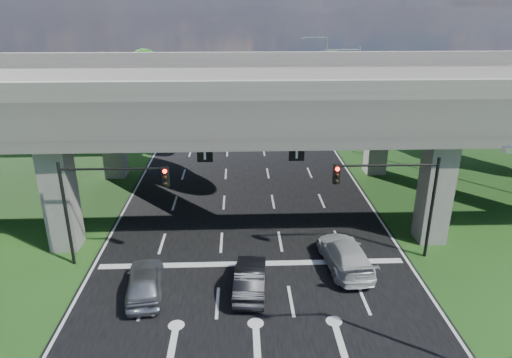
{
  "coord_description": "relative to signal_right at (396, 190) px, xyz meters",
  "views": [
    {
      "loc": [
        -0.65,
        -18.6,
        13.65
      ],
      "look_at": [
        0.38,
        7.56,
        3.55
      ],
      "focal_mm": 32.0,
      "sensor_mm": 36.0,
      "label": 1
    }
  ],
  "objects": [
    {
      "name": "car_dark",
      "position": [
        -8.0,
        -2.98,
        -3.45
      ],
      "size": [
        1.82,
        4.41,
        1.42
      ],
      "primitive_type": "imported",
      "rotation": [
        0.0,
        0.0,
        3.07
      ],
      "color": "black",
      "rests_on": "road"
    },
    {
      "name": "streetlight_far",
      "position": [
        2.27,
        20.06,
        1.66
      ],
      "size": [
        3.38,
        0.25,
        10.0
      ],
      "color": "gray",
      "rests_on": "ground"
    },
    {
      "name": "tree_left_far",
      "position": [
        -20.78,
        38.06,
        0.95
      ],
      "size": [
        4.8,
        4.8,
        8.32
      ],
      "color": "black",
      "rests_on": "ground"
    },
    {
      "name": "tree_left_mid",
      "position": [
        -24.78,
        30.06,
        -0.01
      ],
      "size": [
        3.91,
        3.9,
        6.76
      ],
      "color": "black",
      "rests_on": "ground"
    },
    {
      "name": "overpass",
      "position": [
        -7.82,
        8.06,
        3.73
      ],
      "size": [
        80.0,
        15.0,
        10.0
      ],
      "color": "#363331",
      "rests_on": "ground"
    },
    {
      "name": "tree_left_near",
      "position": [
        -21.78,
        22.06,
        0.63
      ],
      "size": [
        4.5,
        4.5,
        7.8
      ],
      "color": "black",
      "rests_on": "ground"
    },
    {
      "name": "tree_right_far",
      "position": [
        4.22,
        40.06,
        0.63
      ],
      "size": [
        4.5,
        4.5,
        7.8
      ],
      "color": "black",
      "rests_on": "ground"
    },
    {
      "name": "tree_right_near",
      "position": [
        5.22,
        24.06,
        0.31
      ],
      "size": [
        4.2,
        4.2,
        7.28
      ],
      "color": "black",
      "rests_on": "ground"
    },
    {
      "name": "tree_right_mid",
      "position": [
        8.22,
        32.06,
        -0.01
      ],
      "size": [
        3.91,
        3.9,
        6.76
      ],
      "color": "black",
      "rests_on": "ground"
    },
    {
      "name": "road",
      "position": [
        -7.82,
        6.06,
        -4.17
      ],
      "size": [
        18.0,
        120.0,
        0.03
      ],
      "primitive_type": "cube",
      "color": "black",
      "rests_on": "ground"
    },
    {
      "name": "streetlight_beyond",
      "position": [
        2.27,
        36.06,
        1.66
      ],
      "size": [
        3.38,
        0.25,
        10.0
      ],
      "color": "gray",
      "rests_on": "ground"
    },
    {
      "name": "signal_left",
      "position": [
        -15.65,
        0.0,
        0.0
      ],
      "size": [
        5.76,
        0.54,
        6.0
      ],
      "color": "black",
      "rests_on": "ground"
    },
    {
      "name": "signal_right",
      "position": [
        0.0,
        0.0,
        0.0
      ],
      "size": [
        5.76,
        0.54,
        6.0
      ],
      "color": "black",
      "rests_on": "ground"
    },
    {
      "name": "car_white",
      "position": [
        -2.74,
        -0.94,
        -3.39
      ],
      "size": [
        2.61,
        5.45,
        1.53
      ],
      "primitive_type": "imported",
      "rotation": [
        0.0,
        0.0,
        3.23
      ],
      "color": "#B9B9B9",
      "rests_on": "road"
    },
    {
      "name": "ground",
      "position": [
        -7.82,
        -3.94,
        -4.19
      ],
      "size": [
        160.0,
        160.0,
        0.0
      ],
      "primitive_type": "plane",
      "color": "#1B3E14",
      "rests_on": "ground"
    },
    {
      "name": "car_silver",
      "position": [
        -13.22,
        -3.09,
        -3.41
      ],
      "size": [
        2.32,
        4.6,
        1.5
      ],
      "primitive_type": "imported",
      "rotation": [
        0.0,
        0.0,
        3.27
      ],
      "color": "#A3A5AB",
      "rests_on": "road"
    },
    {
      "name": "warehouse",
      "position": [
        -33.82,
        31.06,
        -2.19
      ],
      "size": [
        20.0,
        10.0,
        4.0
      ],
      "primitive_type": "cube",
      "color": "#9E9E99",
      "rests_on": "ground"
    }
  ]
}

